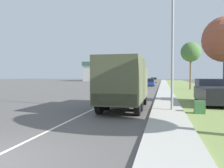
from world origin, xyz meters
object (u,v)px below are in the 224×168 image
(car_second_ahead, at_px, (150,83))
(car_fourth_ahead, at_px, (154,80))
(car_third_ahead, at_px, (139,81))
(lamp_post, at_px, (169,25))
(car_nearest_ahead, at_px, (116,86))
(pickup_truck, at_px, (213,92))
(military_truck, at_px, (124,82))

(car_second_ahead, relative_size, car_fourth_ahead, 1.06)
(car_third_ahead, relative_size, lamp_post, 0.57)
(car_nearest_ahead, relative_size, pickup_truck, 0.87)
(military_truck, height_order, car_third_ahead, military_truck)
(car_second_ahead, height_order, pickup_truck, pickup_truck)
(car_nearest_ahead, distance_m, lamp_post, 16.84)
(car_fourth_ahead, bearing_deg, car_third_ahead, -112.24)
(car_second_ahead, distance_m, car_third_ahead, 14.92)
(car_nearest_ahead, relative_size, car_second_ahead, 1.09)
(car_fourth_ahead, xyz_separation_m, lamp_post, (3.06, -54.60, 4.32))
(pickup_truck, bearing_deg, military_truck, -146.75)
(car_second_ahead, bearing_deg, military_truck, -89.52)
(military_truck, bearing_deg, car_third_ahead, 94.96)
(pickup_truck, distance_m, lamp_post, 6.74)
(car_fourth_ahead, relative_size, lamp_post, 0.49)
(car_nearest_ahead, xyz_separation_m, pickup_truck, (9.67, -10.76, 0.22))
(car_second_ahead, bearing_deg, car_third_ahead, 104.32)
(car_nearest_ahead, xyz_separation_m, car_third_ahead, (-0.23, 30.91, -0.02))
(military_truck, relative_size, pickup_truck, 1.20)
(car_nearest_ahead, relative_size, lamp_post, 0.57)
(car_second_ahead, xyz_separation_m, car_fourth_ahead, (-0.13, 23.17, 0.00))
(military_truck, xyz_separation_m, car_nearest_ahead, (-3.72, 14.66, -1.05))
(military_truck, bearing_deg, car_nearest_ahead, 104.23)
(car_second_ahead, relative_size, car_third_ahead, 0.92)
(car_second_ahead, height_order, car_fourth_ahead, car_fourth_ahead)
(car_third_ahead, bearing_deg, car_nearest_ahead, -89.56)
(military_truck, distance_m, pickup_truck, 7.17)
(pickup_truck, bearing_deg, car_second_ahead, 102.87)
(car_fourth_ahead, bearing_deg, lamp_post, -86.79)
(car_nearest_ahead, distance_m, car_second_ahead, 16.82)
(car_third_ahead, bearing_deg, pickup_truck, -76.63)
(car_fourth_ahead, distance_m, pickup_truck, 50.79)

